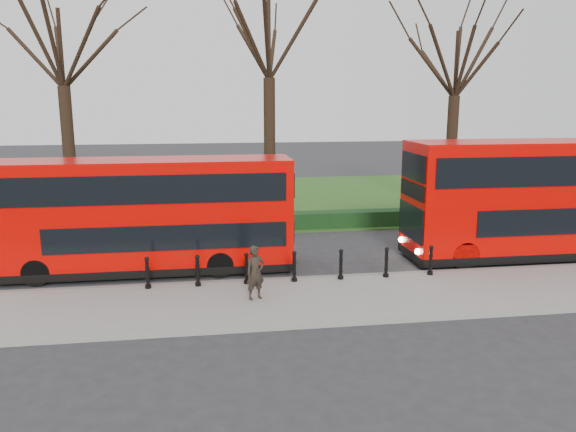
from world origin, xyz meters
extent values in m
plane|color=#28282B|center=(0.00, 0.00, 0.00)|extent=(120.00, 120.00, 0.00)
cube|color=gray|center=(0.00, -3.00, 0.07)|extent=(60.00, 4.00, 0.15)
cube|color=slate|center=(0.00, -1.00, 0.07)|extent=(60.00, 0.25, 0.16)
cube|color=#2D521B|center=(0.00, 15.00, 0.03)|extent=(60.00, 18.00, 0.06)
cube|color=black|center=(0.00, 6.80, 0.40)|extent=(60.00, 0.90, 0.80)
cube|color=yellow|center=(0.00, -0.70, 0.01)|extent=(60.00, 0.10, 0.01)
cube|color=yellow|center=(0.00, -0.50, 0.01)|extent=(60.00, 0.10, 0.01)
cylinder|color=black|center=(-8.00, 10.00, 3.37)|extent=(0.60, 0.60, 6.75)
cylinder|color=black|center=(2.00, 10.00, 3.59)|extent=(0.60, 0.60, 7.18)
cylinder|color=black|center=(12.00, 10.00, 3.15)|extent=(0.60, 0.60, 6.30)
cylinder|color=black|center=(-3.31, -1.35, 0.65)|extent=(0.15, 0.15, 1.00)
cylinder|color=black|center=(-1.71, -1.35, 0.65)|extent=(0.15, 0.15, 1.00)
cylinder|color=black|center=(-0.12, -1.35, 0.65)|extent=(0.15, 0.15, 1.00)
cylinder|color=black|center=(1.48, -1.35, 0.65)|extent=(0.15, 0.15, 1.00)
cylinder|color=black|center=(3.08, -1.35, 0.65)|extent=(0.15, 0.15, 1.00)
cylinder|color=black|center=(4.68, -1.35, 0.65)|extent=(0.15, 0.15, 1.00)
cylinder|color=black|center=(6.27, -1.35, 0.65)|extent=(0.15, 0.15, 1.00)
cube|color=#CF0300|center=(-3.45, 0.91, 2.20)|extent=(10.19, 2.32, 3.75)
cube|color=black|center=(-3.45, 0.91, 0.28)|extent=(10.21, 2.34, 0.28)
cube|color=black|center=(-2.71, -0.26, 1.53)|extent=(8.16, 0.04, 0.88)
cube|color=black|center=(-3.45, -0.26, 3.20)|extent=(9.64, 0.04, 0.97)
cylinder|color=black|center=(-7.07, -0.11, 0.46)|extent=(0.93, 0.28, 0.93)
cylinder|color=black|center=(-7.07, 1.93, 0.46)|extent=(0.93, 0.28, 0.93)
cylinder|color=black|center=(-0.95, -0.11, 0.46)|extent=(0.93, 0.28, 0.93)
cylinder|color=black|center=(-0.95, 1.93, 0.46)|extent=(0.93, 0.28, 0.93)
cube|color=#CF0300|center=(12.00, 0.66, 2.47)|extent=(11.44, 2.60, 4.21)
cube|color=black|center=(12.00, 0.66, 0.31)|extent=(11.46, 2.62, 0.31)
cube|color=black|center=(6.26, 0.66, 2.81)|extent=(0.06, 2.29, 0.57)
cylinder|color=black|center=(7.95, -0.49, 0.52)|extent=(1.04, 0.31, 1.04)
cylinder|color=black|center=(7.95, 1.80, 0.52)|extent=(1.04, 0.31, 1.04)
imported|color=black|center=(0.04, -2.83, 0.98)|extent=(0.71, 0.60, 1.67)
camera|label=1|loc=(-1.39, -19.10, 6.19)|focal=35.00mm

